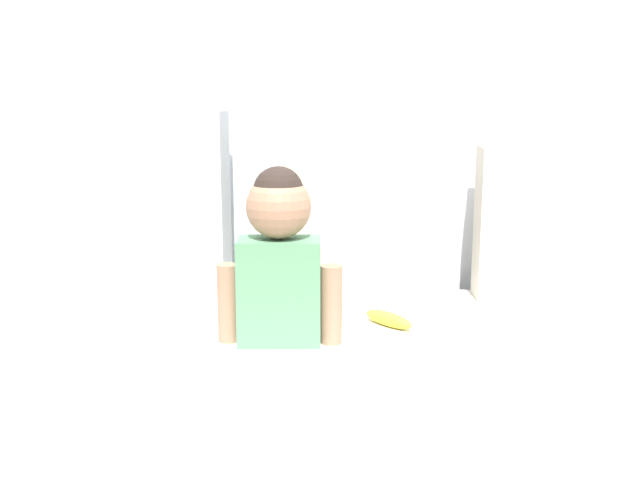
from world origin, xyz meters
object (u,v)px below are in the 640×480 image
object	(u,v)px
throw_pillow_right	(565,224)
throw_pillow_left	(157,203)
toddler	(279,253)
couch	(355,394)
banana	(389,319)
throw_pillow_center	(358,205)

from	to	relation	value
throw_pillow_right	throw_pillow_left	bearing A→B (deg)	180.00
toddler	couch	bearing A→B (deg)	27.75
throw_pillow_left	banana	size ratio (longest dim) A/B	3.43
couch	throw_pillow_left	distance (m)	0.88
couch	banana	size ratio (longest dim) A/B	12.15
throw_pillow_center	toddler	size ratio (longest dim) A/B	1.28
throw_pillow_center	banana	size ratio (longest dim) A/B	3.42
throw_pillow_left	couch	bearing A→B (deg)	-29.87
throw_pillow_center	banana	bearing A→B (deg)	-74.44
throw_pillow_right	banana	distance (m)	0.67
couch	throw_pillow_left	bearing A→B (deg)	150.13
throw_pillow_right	banana	bearing A→B (deg)	-149.73
throw_pillow_center	throw_pillow_right	xyz separation A→B (m)	(0.64, 0.00, -0.05)
toddler	banana	bearing A→B (deg)	27.60
toddler	banana	world-z (taller)	toddler
throw_pillow_center	toddler	xyz separation A→B (m)	(-0.20, -0.47, -0.06)
throw_pillow_center	throw_pillow_right	world-z (taller)	throw_pillow_center
throw_pillow_left	throw_pillow_right	bearing A→B (deg)	0.00
couch	throw_pillow_center	bearing A→B (deg)	90.00
toddler	throw_pillow_left	bearing A→B (deg)	133.28
banana	couch	bearing A→B (deg)	-152.73
couch	throw_pillow_left	xyz separation A→B (m)	(-0.64, 0.37, 0.48)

